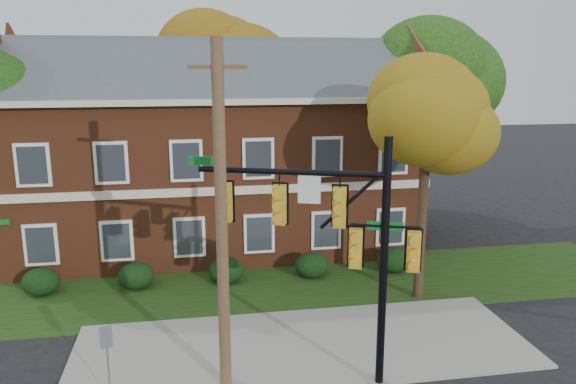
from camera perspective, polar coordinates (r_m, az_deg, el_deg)
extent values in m
plane|color=black|center=(17.21, 2.24, -17.03)|extent=(120.00, 120.00, 0.00)
cube|color=gray|center=(18.04, 1.55, -15.36)|extent=(14.00, 5.00, 0.08)
cube|color=#193811|center=(22.51, -1.00, -9.47)|extent=(30.00, 6.00, 0.04)
cube|color=brown|center=(27.08, -7.19, 1.97)|extent=(18.00, 8.00, 7.00)
cube|color=beige|center=(26.64, -7.41, 9.63)|extent=(18.80, 8.80, 0.24)
cube|color=beige|center=(23.14, -6.69, 0.11)|extent=(18.00, 0.12, 0.35)
ellipsoid|color=black|center=(23.48, -23.80, -8.33)|extent=(1.40, 1.26, 1.05)
ellipsoid|color=black|center=(22.86, -15.18, -8.22)|extent=(1.40, 1.26, 1.05)
ellipsoid|color=black|center=(22.78, -6.31, -7.91)|extent=(1.40, 1.26, 1.05)
ellipsoid|color=black|center=(23.22, 2.42, -7.42)|extent=(1.40, 1.26, 1.05)
ellipsoid|color=black|center=(24.18, 10.61, -6.81)|extent=(1.40, 1.26, 1.05)
cylinder|color=black|center=(21.08, 13.41, -3.16)|extent=(0.36, 0.36, 5.76)
ellipsoid|color=#AB5A0E|center=(20.41, 13.94, 6.60)|extent=(4.25, 4.25, 3.60)
ellipsoid|color=#AB5A0E|center=(20.28, 16.09, 8.15)|extent=(3.50, 3.50, 3.00)
cylinder|color=black|center=(30.57, 13.79, 2.98)|extent=(0.36, 0.36, 7.04)
ellipsoid|color=#0F390F|center=(30.16, 14.24, 11.24)|extent=(5.95, 5.95, 5.04)
ellipsoid|color=#0F390F|center=(30.04, 16.28, 12.26)|extent=(4.90, 4.90, 4.20)
cylinder|color=black|center=(34.97, -6.22, 5.01)|extent=(0.36, 0.36, 7.68)
ellipsoid|color=#BC4D10|center=(34.64, -6.42, 12.90)|extent=(6.46, 6.46, 5.47)
ellipsoid|color=#BC4D10|center=(34.16, -4.74, 13.94)|extent=(5.32, 5.32, 4.56)
cylinder|color=gray|center=(16.31, 9.21, -18.71)|extent=(0.55, 0.55, 0.16)
cylinder|color=black|center=(14.84, 9.68, -7.61)|extent=(0.28, 0.28, 6.85)
cylinder|color=black|center=(14.38, 0.26, 2.05)|extent=(4.65, 1.82, 0.16)
cylinder|color=black|center=(14.49, 9.85, -3.44)|extent=(1.68, 0.67, 0.08)
cube|color=gold|center=(14.97, -6.41, -1.06)|extent=(0.51, 0.42, 1.14)
cube|color=gold|center=(14.63, -0.88, -1.31)|extent=(0.51, 0.42, 1.14)
cube|color=gold|center=(14.42, 5.24, -1.57)|extent=(0.51, 0.42, 1.14)
cube|color=silver|center=(14.40, 2.17, 0.26)|extent=(0.57, 0.24, 0.73)
cube|color=#0D6422|center=(14.89, -8.33, 3.12)|extent=(0.93, 0.37, 0.23)
cube|color=gold|center=(14.70, 6.88, -5.71)|extent=(0.51, 0.42, 1.14)
cube|color=gold|center=(14.70, 12.63, -5.93)|extent=(0.51, 0.42, 1.14)
cube|color=#0D6422|center=(14.49, 9.85, -3.44)|extent=(0.89, 0.35, 0.23)
cylinder|color=brown|center=(14.42, -6.76, -3.17)|extent=(0.38, 0.38, 9.22)
cube|color=brown|center=(13.87, -7.20, 12.49)|extent=(1.41, 0.46, 0.10)
cylinder|color=slate|center=(15.73, -17.79, -16.35)|extent=(0.07, 0.07, 2.11)
cube|color=slate|center=(15.38, -17.99, -13.84)|extent=(0.30, 0.14, 0.59)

